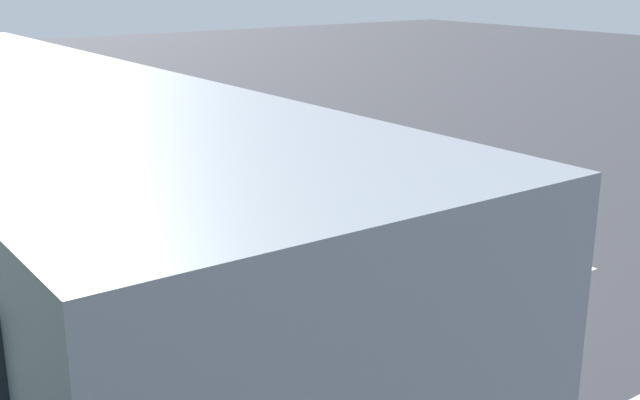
% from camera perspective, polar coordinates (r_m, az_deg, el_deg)
% --- Properties ---
extents(ground_plane, '(80.00, 80.00, 0.00)m').
position_cam_1_polar(ground_plane, '(11.00, -0.04, -5.76)').
color(ground_plane, '#38383D').
extents(tour_bus, '(9.89, 2.60, 3.25)m').
position_cam_1_polar(tour_bus, '(7.72, -19.87, -3.59)').
color(tour_bus, '#8C939E').
rests_on(tour_bus, ground_plane).
extents(spectator_far_left, '(0.58, 0.34, 1.78)m').
position_cam_1_polar(spectator_far_left, '(7.65, 5.30, -7.52)').
color(spectator_far_left, black).
rests_on(spectator_far_left, ground_plane).
extents(spectator_left, '(0.58, 0.35, 1.69)m').
position_cam_1_polar(spectator_left, '(8.30, -0.39, -5.89)').
color(spectator_left, black).
rests_on(spectator_left, ground_plane).
extents(spectator_centre, '(0.58, 0.33, 1.76)m').
position_cam_1_polar(spectator_centre, '(9.40, -3.54, -2.89)').
color(spectator_centre, black).
rests_on(spectator_centre, ground_plane).
extents(spectator_right, '(0.58, 0.35, 1.67)m').
position_cam_1_polar(spectator_right, '(10.17, -7.94, -1.90)').
color(spectator_right, black).
rests_on(spectator_right, ground_plane).
extents(spectator_far_right, '(0.58, 0.35, 1.75)m').
position_cam_1_polar(spectator_far_right, '(11.42, -10.31, 0.34)').
color(spectator_far_right, black).
rests_on(spectator_far_right, ground_plane).
extents(parked_motorcycle_silver, '(2.04, 0.68, 0.99)m').
position_cam_1_polar(parked_motorcycle_silver, '(10.13, -12.11, -5.23)').
color(parked_motorcycle_silver, black).
rests_on(parked_motorcycle_silver, ground_plane).
extents(parked_motorcycle_dark, '(2.05, 0.61, 0.99)m').
position_cam_1_polar(parked_motorcycle_dark, '(7.78, -2.85, -11.80)').
color(parked_motorcycle_dark, black).
rests_on(parked_motorcycle_dark, ground_plane).
extents(stunt_motorcycle, '(1.94, 1.01, 1.66)m').
position_cam_1_polar(stunt_motorcycle, '(13.96, 0.37, 3.34)').
color(stunt_motorcycle, black).
rests_on(stunt_motorcycle, ground_plane).
extents(bay_line_b, '(0.14, 5.00, 0.01)m').
position_cam_1_polar(bay_line_b, '(10.27, 10.81, -7.74)').
color(bay_line_b, white).
rests_on(bay_line_b, ground_plane).
extents(bay_line_c, '(0.14, 4.29, 0.01)m').
position_cam_1_polar(bay_line_c, '(11.97, 2.13, -3.88)').
color(bay_line_c, white).
rests_on(bay_line_c, ground_plane).
extents(bay_line_d, '(0.14, 4.41, 0.01)m').
position_cam_1_polar(bay_line_d, '(13.92, -4.21, -0.98)').
color(bay_line_d, white).
rests_on(bay_line_d, ground_plane).
extents(bay_line_e, '(0.14, 4.43, 0.01)m').
position_cam_1_polar(bay_line_e, '(16.01, -8.94, 1.20)').
color(bay_line_e, white).
rests_on(bay_line_e, ground_plane).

